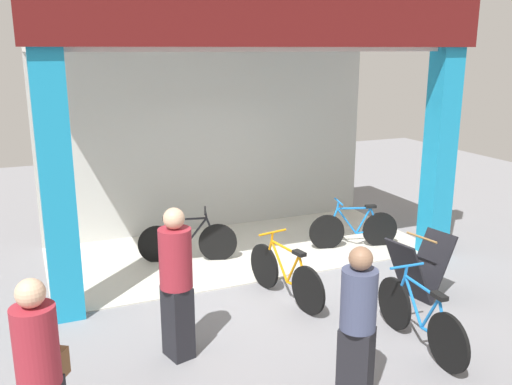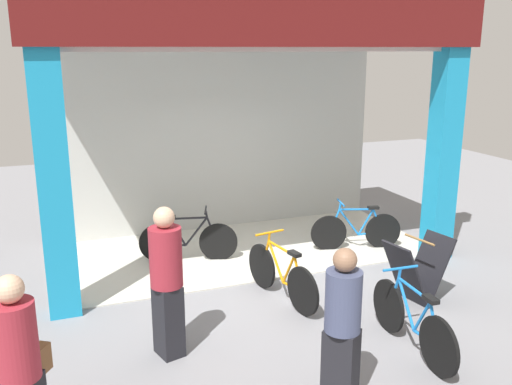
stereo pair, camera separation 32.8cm
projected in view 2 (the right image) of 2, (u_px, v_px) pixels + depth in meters
name	position (u px, v px, depth m)	size (l,w,h in m)	color
ground_plane	(273.00, 280.00, 8.05)	(20.14, 20.14, 0.00)	gray
shop_facade	(239.00, 118.00, 8.81)	(6.27, 3.02, 4.06)	beige
bicycle_inside_0	(188.00, 240.00, 8.71)	(1.48, 0.55, 0.85)	black
bicycle_inside_1	(356.00, 230.00, 9.21)	(1.48, 0.48, 0.84)	black
bicycle_parked_0	(281.00, 275.00, 7.34)	(0.44, 1.57, 0.88)	black
bicycle_parked_1	(412.00, 322.00, 6.09)	(0.44, 1.60, 0.88)	black
sandwich_board_sign	(417.00, 271.00, 7.26)	(0.93, 0.63, 0.89)	black
pedestrian_0	(167.00, 280.00, 5.90)	(0.43, 0.43, 1.68)	black
pedestrian_1	(20.00, 376.00, 4.19)	(0.46, 0.54, 1.68)	black
pedestrian_2	(342.00, 329.00, 5.00)	(0.46, 0.46, 1.58)	black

